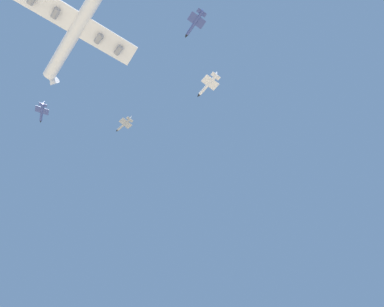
{
  "coord_description": "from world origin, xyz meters",
  "views": [
    {
      "loc": [
        -62.47,
        72.87,
        2.32
      ],
      "look_at": [
        -2.52,
        51.62,
        83.07
      ],
      "focal_mm": 29.07,
      "sensor_mm": 36.0,
      "label": 1
    }
  ],
  "objects_px": {
    "chase_jet_lead": "(208,85)",
    "chase_jet_right_wing": "(42,112)",
    "chase_jet_high_escort": "(195,23)",
    "carrier_jet": "(79,25)",
    "chase_jet_trailing": "(124,124)"
  },
  "relations": [
    {
      "from": "carrier_jet",
      "to": "chase_jet_high_escort",
      "type": "distance_m",
      "value": 58.98
    },
    {
      "from": "carrier_jet",
      "to": "chase_jet_high_escort",
      "type": "height_order",
      "value": "carrier_jet"
    },
    {
      "from": "chase_jet_right_wing",
      "to": "chase_jet_high_escort",
      "type": "bearing_deg",
      "value": -143.52
    },
    {
      "from": "chase_jet_lead",
      "to": "chase_jet_high_escort",
      "type": "bearing_deg",
      "value": 126.82
    },
    {
      "from": "chase_jet_trailing",
      "to": "chase_jet_high_escort",
      "type": "bearing_deg",
      "value": 165.87
    },
    {
      "from": "chase_jet_trailing",
      "to": "chase_jet_right_wing",
      "type": "bearing_deg",
      "value": 55.83
    },
    {
      "from": "carrier_jet",
      "to": "chase_jet_trailing",
      "type": "relative_size",
      "value": 5.22
    },
    {
      "from": "carrier_jet",
      "to": "chase_jet_trailing",
      "type": "bearing_deg",
      "value": -45.74
    },
    {
      "from": "chase_jet_right_wing",
      "to": "chase_jet_high_escort",
      "type": "xyz_separation_m",
      "value": [
        -85.6,
        -70.48,
        -14.21
      ]
    },
    {
      "from": "chase_jet_high_escort",
      "to": "chase_jet_trailing",
      "type": "bearing_deg",
      "value": -1.02
    },
    {
      "from": "chase_jet_lead",
      "to": "chase_jet_right_wing",
      "type": "distance_m",
      "value": 110.65
    },
    {
      "from": "chase_jet_trailing",
      "to": "chase_jet_high_escort",
      "type": "xyz_separation_m",
      "value": [
        -80.48,
        -20.37,
        -18.68
      ]
    },
    {
      "from": "chase_jet_lead",
      "to": "chase_jet_right_wing",
      "type": "relative_size",
      "value": 1.0
    },
    {
      "from": "carrier_jet",
      "to": "chase_jet_right_wing",
      "type": "relative_size",
      "value": 5.04
    },
    {
      "from": "carrier_jet",
      "to": "chase_jet_lead",
      "type": "relative_size",
      "value": 5.04
    }
  ]
}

